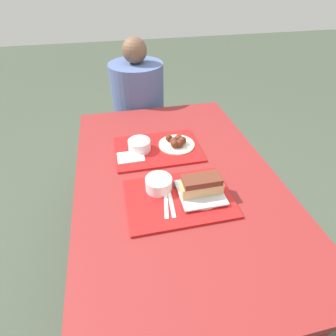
% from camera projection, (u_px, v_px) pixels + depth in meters
% --- Properties ---
extents(ground_plane, '(12.00, 12.00, 0.00)m').
position_uv_depth(ground_plane, '(174.00, 260.00, 1.72)').
color(ground_plane, '#424C3D').
extents(picnic_table, '(0.96, 1.49, 0.73)m').
position_uv_depth(picnic_table, '(176.00, 189.00, 1.32)').
color(picnic_table, maroon).
rests_on(picnic_table, ground_plane).
extents(picnic_bench_far, '(0.91, 0.28, 0.46)m').
position_uv_depth(picnic_bench_far, '(149.00, 134.00, 2.21)').
color(picnic_bench_far, maroon).
rests_on(picnic_bench_far, ground_plane).
extents(tray_near, '(0.46, 0.32, 0.01)m').
position_uv_depth(tray_near, '(179.00, 198.00, 1.14)').
color(tray_near, red).
rests_on(tray_near, picnic_table).
extents(tray_far, '(0.46, 0.32, 0.01)m').
position_uv_depth(tray_far, '(158.00, 149.00, 1.43)').
color(tray_far, red).
rests_on(tray_far, picnic_table).
extents(bowl_coleslaw_near, '(0.12, 0.12, 0.06)m').
position_uv_depth(bowl_coleslaw_near, '(159.00, 183.00, 1.16)').
color(bowl_coleslaw_near, silver).
rests_on(bowl_coleslaw_near, tray_near).
extents(brisket_sandwich_plate, '(0.19, 0.19, 0.10)m').
position_uv_depth(brisket_sandwich_plate, '(201.00, 188.00, 1.13)').
color(brisket_sandwich_plate, beige).
rests_on(brisket_sandwich_plate, tray_near).
extents(plastic_fork_near, '(0.05, 0.17, 0.00)m').
position_uv_depth(plastic_fork_near, '(166.00, 203.00, 1.10)').
color(plastic_fork_near, white).
rests_on(plastic_fork_near, tray_near).
extents(plastic_knife_near, '(0.03, 0.17, 0.00)m').
position_uv_depth(plastic_knife_near, '(171.00, 202.00, 1.11)').
color(plastic_knife_near, white).
rests_on(plastic_knife_near, tray_near).
extents(condiment_packet, '(0.04, 0.03, 0.01)m').
position_uv_depth(condiment_packet, '(177.00, 185.00, 1.19)').
color(condiment_packet, '#3F3F47').
rests_on(condiment_packet, tray_near).
extents(bowl_coleslaw_far, '(0.12, 0.12, 0.06)m').
position_uv_depth(bowl_coleslaw_far, '(139.00, 145.00, 1.40)').
color(bowl_coleslaw_far, silver).
rests_on(bowl_coleslaw_far, tray_far).
extents(wings_plate_far, '(0.20, 0.20, 0.05)m').
position_uv_depth(wings_plate_far, '(177.00, 142.00, 1.44)').
color(wings_plate_far, beige).
rests_on(wings_plate_far, tray_far).
extents(napkin_far, '(0.14, 0.10, 0.01)m').
position_uv_depth(napkin_far, '(131.00, 157.00, 1.36)').
color(napkin_far, white).
rests_on(napkin_far, tray_far).
extents(person_seated_across, '(0.39, 0.39, 0.69)m').
position_uv_depth(person_seated_across, '(138.00, 96.00, 1.98)').
color(person_seated_across, '#4C6093').
rests_on(person_seated_across, picnic_bench_far).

